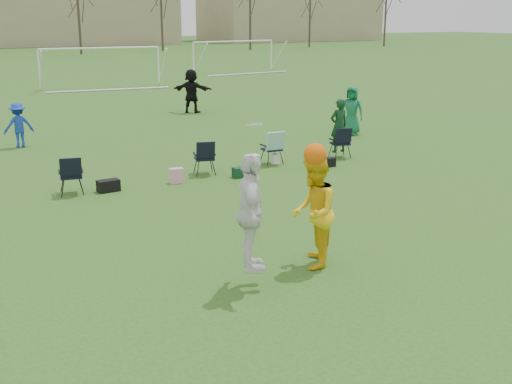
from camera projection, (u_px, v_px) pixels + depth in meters
ground at (354, 281)px, 10.81m from camera, size 260.00×260.00×0.00m
fielder_blue at (19, 125)px, 21.60m from camera, size 1.02×0.65×1.51m
fielder_green_far at (352, 111)px, 23.83m from camera, size 1.01×1.05×1.81m
fielder_black at (192, 91)px, 29.31m from camera, size 1.78×1.65×1.99m
center_contest at (290, 211)px, 10.81m from camera, size 2.40×1.55×2.73m
sideline_setup at (254, 150)px, 18.64m from camera, size 9.11×1.54×1.83m
goal_mid at (100, 56)px, 39.44m from camera, size 7.40×0.63×2.46m
goal_right at (234, 48)px, 49.91m from camera, size 7.35×1.14×2.46m
building_row at (6, 4)px, 94.29m from camera, size 126.00×16.00×13.00m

